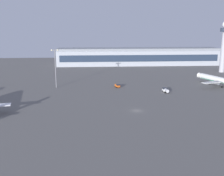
{
  "coord_description": "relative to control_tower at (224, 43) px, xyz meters",
  "views": [
    {
      "loc": [
        -18.13,
        -111.83,
        37.18
      ],
      "look_at": [
        -9.43,
        28.15,
        4.0
      ],
      "focal_mm": 42.12,
      "sensor_mm": 36.0,
      "label": 1
    }
  ],
  "objects": [
    {
      "name": "ground_plane",
      "position": [
        -85.82,
        -96.83,
        -23.64
      ],
      "size": [
        416.0,
        416.0,
        0.0
      ],
      "primitive_type": "plane",
      "color": "#605E5B"
    },
    {
      "name": "terminal_building",
      "position": [
        -62.64,
        46.07,
        -15.55
      ],
      "size": [
        155.75,
        22.4,
        16.4
      ],
      "color": "#9EA3AD",
      "rests_on": "ground"
    },
    {
      "name": "control_tower",
      "position": [
        0.0,
        0.0,
        0.0
      ],
      "size": [
        8.0,
        8.0,
        41.07
      ],
      "color": "#A8A8B2",
      "rests_on": "ground"
    },
    {
      "name": "airplane_terminal_side",
      "position": [
        -25.18,
        -52.83,
        -19.72
      ],
      "size": [
        30.56,
        38.76,
        10.37
      ],
      "rotation": [
        0.0,
        0.0,
        0.38
      ],
      "color": "silver",
      "rests_on": "ground"
    },
    {
      "name": "cargo_loader",
      "position": [
        -90.76,
        -50.54,
        -22.46
      ],
      "size": [
        3.23,
        4.56,
        2.25
      ],
      "rotation": [
        0.0,
        0.0,
        3.48
      ],
      "color": "#D85919",
      "rests_on": "ground"
    },
    {
      "name": "fuel_truck",
      "position": [
        -64.1,
        -64.49,
        -22.28
      ],
      "size": [
        2.83,
        6.45,
        2.35
      ],
      "rotation": [
        0.0,
        0.0,
        0.08
      ],
      "color": "white",
      "rests_on": "ground"
    },
    {
      "name": "apron_light_east",
      "position": [
        -128.51,
        -48.32,
        -10.01
      ],
      "size": [
        4.8,
        0.9,
        23.65
      ],
      "color": "slate",
      "rests_on": "ground"
    }
  ]
}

